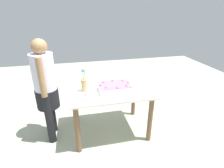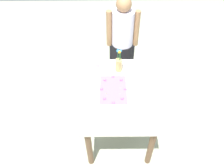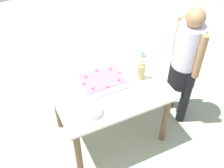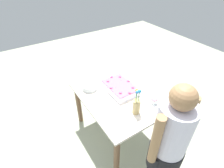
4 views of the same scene
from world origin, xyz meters
TOP-DOWN VIEW (x-y plane):
  - ground_plane at (0.00, 0.00)m, footprint 8.00×8.00m
  - dining_table at (0.00, 0.00)m, footprint 1.18×0.86m
  - sheet_cake at (0.05, -0.07)m, footprint 0.45×0.31m
  - serving_plate_with_slice at (-0.37, -0.26)m, footprint 0.20×0.20m
  - cake_knife at (-0.36, 0.26)m, footprint 0.10×0.20m
  - flower_vase at (-0.37, 0.00)m, footprint 0.09×0.09m
  - fruit_bowl at (0.30, 0.24)m, footprint 0.19×0.19m
  - person_standing at (-0.89, 0.07)m, footprint 0.31×0.45m

SIDE VIEW (x-z plane):
  - ground_plane at x=0.00m, z-range 0.00..0.00m
  - dining_table at x=0.00m, z-range 0.24..0.99m
  - cake_knife at x=-0.36m, z-range 0.75..0.75m
  - serving_plate_with_slice at x=-0.37m, z-range 0.73..0.81m
  - fruit_bowl at x=0.30m, z-range 0.75..0.82m
  - sheet_cake at x=0.05m, z-range 0.74..0.86m
  - person_standing at x=-0.89m, z-range 0.11..1.60m
  - flower_vase at x=-0.37m, z-range 0.69..1.02m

